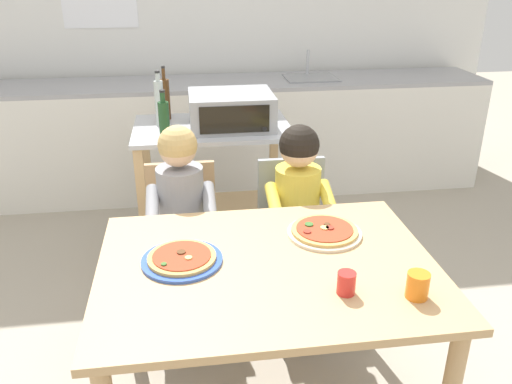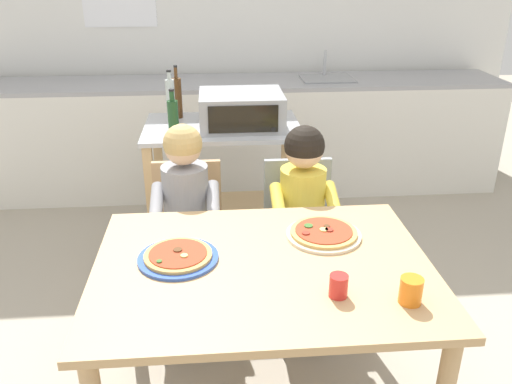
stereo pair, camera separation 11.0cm
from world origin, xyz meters
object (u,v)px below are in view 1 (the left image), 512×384
at_px(toaster_oven, 231,110).
at_px(dining_chair_right, 294,227).
at_px(child_in_grey_shirt, 182,211).
at_px(bottle_clear_vinegar, 165,98).
at_px(drinking_cup_red, 346,283).
at_px(kitchen_island_cart, 214,172).
at_px(drinking_cup_orange, 418,285).
at_px(pizza_plate_blue_rimmed, 182,259).
at_px(bottle_squat_spirits, 164,120).
at_px(dining_table, 267,288).
at_px(pizza_plate_cream, 324,231).
at_px(bottle_brown_beer, 159,102).
at_px(dining_chair_left, 183,233).
at_px(child_in_yellow_shirt, 300,205).

distance_m(toaster_oven, dining_chair_right, 0.78).
bearing_deg(child_in_grey_shirt, toaster_oven, 65.93).
distance_m(bottle_clear_vinegar, drinking_cup_red, 1.85).
xyz_separation_m(kitchen_island_cart, drinking_cup_orange, (0.55, -1.61, 0.22)).
bearing_deg(pizza_plate_blue_rimmed, bottle_clear_vinegar, 92.66).
relative_size(bottle_squat_spirits, dining_table, 0.22).
bearing_deg(pizza_plate_cream, dining_chair_right, 89.97).
bearing_deg(drinking_cup_red, kitchen_island_cart, 102.10).
distance_m(bottle_squat_spirits, pizza_plate_cream, 1.15).
xyz_separation_m(kitchen_island_cart, bottle_brown_beer, (-0.29, 0.05, 0.43)).
bearing_deg(bottle_brown_beer, kitchen_island_cart, -10.21).
bearing_deg(dining_chair_left, pizza_plate_blue_rimmed, -90.00).
height_order(dining_table, dining_chair_right, dining_chair_right).
relative_size(dining_chair_right, child_in_yellow_shirt, 0.79).
xyz_separation_m(toaster_oven, dining_chair_left, (-0.30, -0.55, -0.47)).
height_order(bottle_squat_spirits, child_in_grey_shirt, bottle_squat_spirits).
height_order(dining_chair_left, drinking_cup_orange, drinking_cup_orange).
relative_size(pizza_plate_cream, drinking_cup_red, 3.85).
bearing_deg(dining_chair_left, bottle_clear_vinegar, 95.08).
xyz_separation_m(bottle_clear_vinegar, drinking_cup_red, (0.60, -1.74, -0.20)).
relative_size(kitchen_island_cart, dining_chair_left, 1.11).
relative_size(toaster_oven, bottle_clear_vinegar, 1.49).
xyz_separation_m(bottle_brown_beer, drinking_cup_orange, (0.85, -1.66, -0.21)).
relative_size(toaster_oven, pizza_plate_cream, 1.60).
relative_size(dining_chair_left, child_in_yellow_shirt, 0.79).
height_order(dining_chair_right, drinking_cup_red, dining_chair_right).
height_order(bottle_brown_beer, child_in_grey_shirt, bottle_brown_beer).
xyz_separation_m(bottle_clear_vinegar, dining_chair_left, (0.07, -0.77, -0.50)).
height_order(dining_table, dining_chair_left, dining_chair_left).
relative_size(child_in_grey_shirt, drinking_cup_orange, 11.81).
height_order(bottle_clear_vinegar, pizza_plate_cream, bottle_clear_vinegar).
bearing_deg(bottle_brown_beer, pizza_plate_blue_rimmed, -85.82).
height_order(child_in_grey_shirt, drinking_cup_orange, child_in_grey_shirt).
relative_size(bottle_squat_spirits, child_in_yellow_shirt, 0.26).
bearing_deg(child_in_yellow_shirt, toaster_oven, 110.67).
distance_m(pizza_plate_cream, drinking_cup_red, 0.40).
xyz_separation_m(child_in_yellow_shirt, pizza_plate_cream, (-0.00, -0.44, 0.09)).
xyz_separation_m(pizza_plate_cream, drinking_cup_red, (-0.03, -0.40, 0.03)).
xyz_separation_m(bottle_squat_spirits, bottle_clear_vinegar, (-0.00, 0.41, 0.01)).
distance_m(dining_chair_left, dining_chair_right, 0.56).
xyz_separation_m(toaster_oven, bottle_clear_vinegar, (-0.37, 0.22, 0.03)).
relative_size(bottle_squat_spirits, bottle_brown_beer, 0.85).
bearing_deg(child_in_yellow_shirt, dining_chair_right, 90.00).
bearing_deg(pizza_plate_cream, bottle_squat_spirits, 123.87).
distance_m(child_in_grey_shirt, pizza_plate_cream, 0.73).
bearing_deg(dining_chair_right, dining_chair_left, 178.32).
height_order(dining_chair_left, drinking_cup_red, dining_chair_left).
bearing_deg(bottle_squat_spirits, pizza_plate_blue_rimmed, -86.34).
height_order(bottle_squat_spirits, child_in_yellow_shirt, bottle_squat_spirits).
xyz_separation_m(toaster_oven, bottle_squat_spirits, (-0.37, -0.19, 0.01)).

